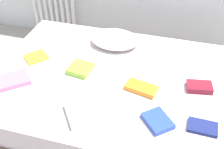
{
  "coord_description": "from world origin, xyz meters",
  "views": [
    {
      "loc": [
        0.5,
        -1.72,
        1.97
      ],
      "look_at": [
        0.0,
        0.05,
        0.48
      ],
      "focal_mm": 45.24,
      "sensor_mm": 36.0,
      "label": 1
    }
  ],
  "objects_px": {
    "bed": "(110,99)",
    "textbook_maroon": "(199,87)",
    "textbook_blue": "(158,121)",
    "textbook_yellow": "(36,57)",
    "textbook_orange": "(141,88)",
    "textbook_pink": "(14,80)",
    "textbook_navy": "(202,127)",
    "radiator": "(54,11)",
    "textbook_white": "(80,114)",
    "pillow": "(115,39)",
    "textbook_lime": "(80,69)"
  },
  "relations": [
    {
      "from": "bed",
      "to": "textbook_maroon",
      "type": "xyz_separation_m",
      "value": [
        0.71,
        0.03,
        0.28
      ]
    },
    {
      "from": "bed",
      "to": "textbook_blue",
      "type": "height_order",
      "value": "textbook_blue"
    },
    {
      "from": "textbook_yellow",
      "to": "textbook_orange",
      "type": "height_order",
      "value": "textbook_orange"
    },
    {
      "from": "textbook_pink",
      "to": "textbook_navy",
      "type": "relative_size",
      "value": 1.27
    },
    {
      "from": "textbook_orange",
      "to": "textbook_maroon",
      "type": "bearing_deg",
      "value": 29.72
    },
    {
      "from": "radiator",
      "to": "textbook_white",
      "type": "distance_m",
      "value": 1.96
    },
    {
      "from": "textbook_yellow",
      "to": "textbook_orange",
      "type": "xyz_separation_m",
      "value": [
        0.99,
        -0.17,
        0.01
      ]
    },
    {
      "from": "textbook_yellow",
      "to": "bed",
      "type": "bearing_deg",
      "value": -55.02
    },
    {
      "from": "textbook_yellow",
      "to": "textbook_maroon",
      "type": "relative_size",
      "value": 0.97
    },
    {
      "from": "radiator",
      "to": "textbook_white",
      "type": "bearing_deg",
      "value": -59.36
    },
    {
      "from": "textbook_white",
      "to": "textbook_blue",
      "type": "bearing_deg",
      "value": 63.18
    },
    {
      "from": "bed",
      "to": "textbook_white",
      "type": "height_order",
      "value": "textbook_white"
    },
    {
      "from": "radiator",
      "to": "textbook_orange",
      "type": "height_order",
      "value": "radiator"
    },
    {
      "from": "textbook_pink",
      "to": "textbook_white",
      "type": "distance_m",
      "value": 0.67
    },
    {
      "from": "pillow",
      "to": "textbook_blue",
      "type": "distance_m",
      "value": 1.02
    },
    {
      "from": "pillow",
      "to": "textbook_blue",
      "type": "xyz_separation_m",
      "value": [
        0.54,
        -0.87,
        -0.04
      ]
    },
    {
      "from": "bed",
      "to": "textbook_yellow",
      "type": "height_order",
      "value": "textbook_yellow"
    },
    {
      "from": "pillow",
      "to": "textbook_yellow",
      "type": "relative_size",
      "value": 2.44
    },
    {
      "from": "textbook_pink",
      "to": "pillow",
      "type": "bearing_deg",
      "value": 9.26
    },
    {
      "from": "textbook_yellow",
      "to": "textbook_navy",
      "type": "relative_size",
      "value": 0.95
    },
    {
      "from": "textbook_pink",
      "to": "textbook_yellow",
      "type": "relative_size",
      "value": 1.34
    },
    {
      "from": "pillow",
      "to": "bed",
      "type": "bearing_deg",
      "value": -79.03
    },
    {
      "from": "pillow",
      "to": "textbook_pink",
      "type": "relative_size",
      "value": 1.83
    },
    {
      "from": "textbook_lime",
      "to": "textbook_orange",
      "type": "bearing_deg",
      "value": -3.02
    },
    {
      "from": "radiator",
      "to": "textbook_orange",
      "type": "bearing_deg",
      "value": -43.73
    },
    {
      "from": "bed",
      "to": "radiator",
      "type": "bearing_deg",
      "value": 131.94
    },
    {
      "from": "textbook_yellow",
      "to": "textbook_white",
      "type": "height_order",
      "value": "textbook_white"
    },
    {
      "from": "textbook_pink",
      "to": "textbook_navy",
      "type": "distance_m",
      "value": 1.47
    },
    {
      "from": "textbook_yellow",
      "to": "textbook_orange",
      "type": "bearing_deg",
      "value": -58.94
    },
    {
      "from": "textbook_maroon",
      "to": "textbook_blue",
      "type": "bearing_deg",
      "value": -130.71
    },
    {
      "from": "textbook_blue",
      "to": "textbook_navy",
      "type": "xyz_separation_m",
      "value": [
        0.3,
        0.03,
        -0.01
      ]
    },
    {
      "from": "textbook_blue",
      "to": "textbook_lime",
      "type": "xyz_separation_m",
      "value": [
        -0.71,
        0.4,
        0.0
      ]
    },
    {
      "from": "textbook_orange",
      "to": "textbook_maroon",
      "type": "height_order",
      "value": "textbook_maroon"
    },
    {
      "from": "textbook_maroon",
      "to": "textbook_pink",
      "type": "bearing_deg",
      "value": -177.33
    },
    {
      "from": "textbook_orange",
      "to": "textbook_navy",
      "type": "xyz_separation_m",
      "value": [
        0.47,
        -0.27,
        -0.01
      ]
    },
    {
      "from": "textbook_navy",
      "to": "textbook_lime",
      "type": "bearing_deg",
      "value": 161.45
    },
    {
      "from": "radiator",
      "to": "textbook_orange",
      "type": "distance_m",
      "value": 1.88
    },
    {
      "from": "textbook_lime",
      "to": "textbook_yellow",
      "type": "height_order",
      "value": "textbook_lime"
    },
    {
      "from": "textbook_pink",
      "to": "textbook_maroon",
      "type": "xyz_separation_m",
      "value": [
        1.43,
        0.31,
        0.0
      ]
    },
    {
      "from": "pillow",
      "to": "textbook_maroon",
      "type": "relative_size",
      "value": 2.36
    },
    {
      "from": "pillow",
      "to": "textbook_white",
      "type": "height_order",
      "value": "pillow"
    },
    {
      "from": "radiator",
      "to": "textbook_navy",
      "type": "xyz_separation_m",
      "value": [
        1.82,
        -1.56,
        0.15
      ]
    },
    {
      "from": "textbook_lime",
      "to": "radiator",
      "type": "bearing_deg",
      "value": 131.59
    },
    {
      "from": "pillow",
      "to": "textbook_navy",
      "type": "xyz_separation_m",
      "value": [
        0.84,
        -0.84,
        -0.04
      ]
    },
    {
      "from": "radiator",
      "to": "textbook_pink",
      "type": "height_order",
      "value": "radiator"
    },
    {
      "from": "pillow",
      "to": "radiator",
      "type": "bearing_deg",
      "value": 143.7
    },
    {
      "from": "textbook_blue",
      "to": "textbook_lime",
      "type": "height_order",
      "value": "textbook_lime"
    },
    {
      "from": "textbook_yellow",
      "to": "textbook_navy",
      "type": "height_order",
      "value": "textbook_navy"
    },
    {
      "from": "textbook_lime",
      "to": "textbook_orange",
      "type": "xyz_separation_m",
      "value": [
        0.54,
        -0.1,
        -0.0
      ]
    },
    {
      "from": "textbook_yellow",
      "to": "textbook_orange",
      "type": "relative_size",
      "value": 0.76
    }
  ]
}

